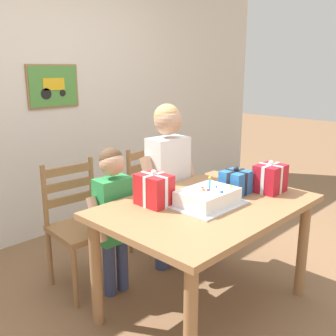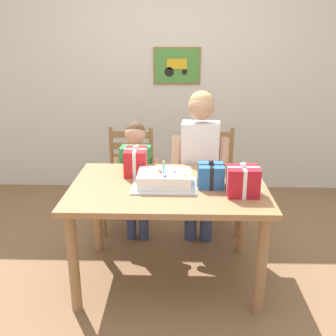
% 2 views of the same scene
% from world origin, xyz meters
% --- Properties ---
extents(ground_plane, '(20.00, 20.00, 0.00)m').
position_xyz_m(ground_plane, '(0.00, 0.00, 0.00)').
color(ground_plane, '#846042').
extents(back_wall, '(6.40, 0.11, 2.60)m').
position_xyz_m(back_wall, '(0.00, 1.89, 1.30)').
color(back_wall, silver).
rests_on(back_wall, ground).
extents(dining_table, '(1.35, 0.92, 0.75)m').
position_xyz_m(dining_table, '(0.00, 0.00, 0.64)').
color(dining_table, '#9E7047').
rests_on(dining_table, ground).
extents(birthday_cake, '(0.44, 0.34, 0.19)m').
position_xyz_m(birthday_cake, '(-0.03, -0.02, 0.79)').
color(birthday_cake, silver).
rests_on(birthday_cake, dining_table).
extents(gift_box_red_large, '(0.21, 0.17, 0.22)m').
position_xyz_m(gift_box_red_large, '(0.49, -0.16, 0.84)').
color(gift_box_red_large, red).
rests_on(gift_box_red_large, dining_table).
extents(gift_box_beside_cake, '(0.16, 0.22, 0.23)m').
position_xyz_m(gift_box_beside_cake, '(-0.25, 0.22, 0.84)').
color(gift_box_beside_cake, red).
rests_on(gift_box_beside_cake, dining_table).
extents(gift_box_corner_small, '(0.18, 0.17, 0.19)m').
position_xyz_m(gift_box_corner_small, '(0.29, -0.01, 0.82)').
color(gift_box_corner_small, '#286BB7').
rests_on(gift_box_corner_small, dining_table).
extents(chair_left, '(0.45, 0.45, 0.92)m').
position_xyz_m(chair_left, '(-0.39, 0.85, 0.47)').
color(chair_left, '#996B42').
rests_on(chair_left, ground).
extents(chair_right, '(0.45, 0.45, 0.92)m').
position_xyz_m(chair_right, '(0.39, 0.85, 0.47)').
color(chair_right, '#996B42').
rests_on(chair_right, ground).
extents(child_older, '(0.49, 0.28, 1.32)m').
position_xyz_m(child_older, '(0.25, 0.58, 0.80)').
color(child_older, '#38426B').
rests_on(child_older, ground).
extents(child_younger, '(0.39, 0.23, 1.06)m').
position_xyz_m(child_younger, '(-0.29, 0.58, 0.64)').
color(child_younger, '#38426B').
rests_on(child_younger, ground).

